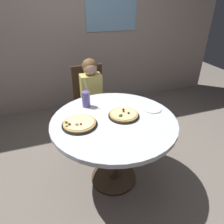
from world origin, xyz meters
name	(u,v)px	position (x,y,z in m)	size (l,w,h in m)	color
ground_plane	(114,177)	(0.00, 0.00, 0.00)	(8.00, 8.00, 0.00)	slate
wall_with_window	(72,16)	(0.00, 1.89, 1.45)	(5.20, 0.14, 2.90)	#A8998E
dining_table	(114,129)	(0.00, 0.00, 0.64)	(1.15, 1.15, 0.75)	silver
chair_wooden	(90,98)	(0.00, 0.96, 0.53)	(0.40, 0.40, 0.95)	#382619
diner_child	(93,107)	(0.00, 0.78, 0.48)	(0.26, 0.41, 1.08)	#3F4766
pizza_veggie	(124,115)	(0.11, 0.02, 0.77)	(0.29, 0.29, 0.05)	black
pizza_cheese	(79,124)	(-0.31, 0.01, 0.77)	(0.31, 0.31, 0.05)	black
soda_cup	(86,99)	(-0.18, 0.33, 0.83)	(0.08, 0.08, 0.31)	#6659A5
plate_small	(152,109)	(0.42, 0.05, 0.76)	(0.18, 0.18, 0.01)	white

